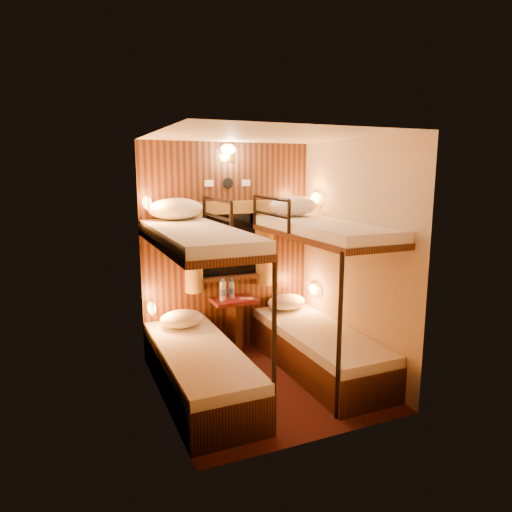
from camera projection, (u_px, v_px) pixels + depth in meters
name	position (u px, v px, depth m)	size (l,w,h in m)	color
floor	(265.00, 383.00, 4.54)	(2.10, 2.10, 0.00)	#3C1A10
ceiling	(266.00, 135.00, 4.10)	(2.10, 2.10, 0.00)	silver
wall_back	(228.00, 249.00, 5.27)	(2.40, 2.40, 0.00)	#C6B293
wall_front	(324.00, 292.00, 3.38)	(2.40, 2.40, 0.00)	#C6B293
wall_left	(160.00, 275.00, 3.93)	(2.40, 2.40, 0.00)	#C6B293
wall_right	(353.00, 258.00, 4.71)	(2.40, 2.40, 0.00)	#C6B293
back_panel	(228.00, 249.00, 5.26)	(2.00, 0.03, 2.40)	black
bunk_left	(199.00, 337.00, 4.25)	(0.72, 1.90, 1.82)	black
bunk_right	(319.00, 319.00, 4.76)	(0.72, 1.90, 1.82)	black
window	(229.00, 251.00, 5.23)	(1.00, 0.12, 0.79)	black
curtains	(230.00, 244.00, 5.19)	(1.10, 0.22, 1.00)	olive
back_fixtures	(228.00, 156.00, 5.03)	(0.54, 0.09, 0.48)	black
reading_lamps	(238.00, 250.00, 4.95)	(2.00, 0.20, 1.25)	orange
table	(234.00, 319.00, 5.23)	(0.50, 0.34, 0.66)	maroon
bottle_left	(223.00, 291.00, 5.10)	(0.07, 0.07, 0.26)	#99BFE5
bottle_right	(232.00, 290.00, 5.19)	(0.07, 0.07, 0.23)	#99BFE5
sachet_a	(250.00, 299.00, 5.19)	(0.08, 0.06, 0.01)	silver
sachet_b	(242.00, 299.00, 5.19)	(0.07, 0.05, 0.01)	silver
pillow_lower_left	(182.00, 319.00, 4.82)	(0.46, 0.33, 0.18)	silver
pillow_lower_right	(286.00, 302.00, 5.43)	(0.47, 0.33, 0.18)	silver
pillow_upper_left	(176.00, 209.00, 4.71)	(0.57, 0.41, 0.22)	silver
pillow_upper_right	(293.00, 206.00, 5.10)	(0.57, 0.41, 0.22)	silver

